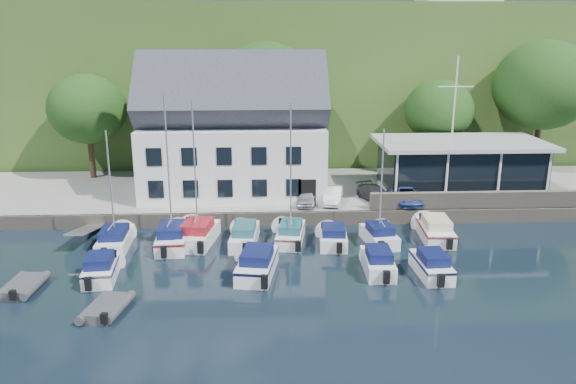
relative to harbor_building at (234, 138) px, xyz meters
name	(u,v)px	position (x,y,z in m)	size (l,w,h in m)	color
ground	(354,293)	(7.00, -16.50, -5.35)	(180.00, 180.00, 0.00)	black
quay	(320,193)	(7.00, 1.00, -4.85)	(60.00, 13.00, 1.00)	gray
quay_face	(329,218)	(7.00, -5.50, -4.85)	(60.00, 0.30, 1.00)	#6C6256
hillside	(292,68)	(7.00, 45.50, 2.65)	(160.00, 75.00, 16.00)	#2B4D1C
field_patch	(337,14)	(15.00, 53.50, 10.80)	(50.00, 30.00, 0.30)	#5F7138
harbor_building	(234,138)	(0.00, 0.00, 0.00)	(14.40, 8.20, 8.70)	silver
club_pavilion	(459,166)	(18.00, -0.50, -2.30)	(13.20, 7.20, 4.10)	black
seawall	(492,200)	(19.00, -5.10, -3.75)	(18.00, 0.50, 1.20)	#6C6256
gangway	(89,238)	(-9.50, -7.50, -5.35)	(1.20, 6.00, 1.40)	silver
car_silver	(307,197)	(5.49, -3.71, -3.78)	(1.34, 3.34, 1.14)	silver
car_white	(333,195)	(7.50, -3.39, -3.75)	(1.28, 3.67, 1.21)	silver
car_dgrey	(375,194)	(10.78, -3.07, -3.78)	(1.59, 3.92, 1.14)	#2A2A2E
car_blue	(405,194)	(12.95, -3.62, -3.69)	(1.52, 3.84, 1.31)	#2D448B
flagpole	(452,131)	(16.19, -3.44, 1.03)	(2.58, 0.20, 10.76)	silver
tree_0	(89,127)	(-12.70, 5.25, 0.16)	(6.60, 6.60, 9.02)	#14340F
tree_1	(174,123)	(-5.39, 5.08, 0.44)	(7.00, 7.00, 9.57)	#14340F
tree_2	(266,111)	(2.63, 4.97, 1.48)	(8.53, 8.53, 11.66)	#14340F
tree_4	(438,126)	(18.10, 5.94, -0.16)	(6.13, 6.13, 8.38)	#14340F
tree_5	(541,108)	(26.88, 4.93, 1.55)	(8.63, 8.63, 11.79)	#14340F
boat_r1_0	(111,186)	(-7.31, -9.16, -1.24)	(1.98, 6.13, 8.22)	white
boat_r1_1	(169,176)	(-3.66, -9.16, -0.67)	(2.02, 6.51, 9.36)	white
boat_r1_2	(195,172)	(-2.06, -8.69, -0.56)	(2.21, 6.19, 9.58)	white
boat_r1_3	(245,233)	(1.00, -8.91, -4.65)	(1.74, 6.36, 1.41)	white
boat_r1_4	(291,179)	(4.04, -8.67, -1.11)	(1.78, 5.97, 8.47)	white
boat_r1_5	(333,235)	(6.78, -9.45, -4.67)	(1.89, 4.92, 1.36)	white
boat_r1_6	(382,182)	(9.83, -9.31, -1.17)	(1.88, 4.98, 8.35)	white
boat_r1_7	(435,227)	(13.75, -8.56, -4.59)	(2.04, 6.63, 1.53)	white
boat_r2_0	(101,266)	(-6.90, -14.02, -4.61)	(1.80, 4.96, 1.48)	white
boat_r2_2	(257,261)	(1.86, -13.76, -4.57)	(2.07, 6.38, 1.57)	white
boat_r2_3	(378,260)	(8.83, -13.80, -4.61)	(1.72, 5.34, 1.47)	white
boat_r2_4	(432,263)	(11.80, -14.39, -4.62)	(1.74, 5.27, 1.46)	white
dinghy_0	(23,285)	(-10.68, -15.43, -4.99)	(1.86, 3.10, 0.72)	#393A3E
dinghy_1	(107,306)	(-5.56, -18.12, -4.99)	(1.85, 3.09, 0.72)	#393A3E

